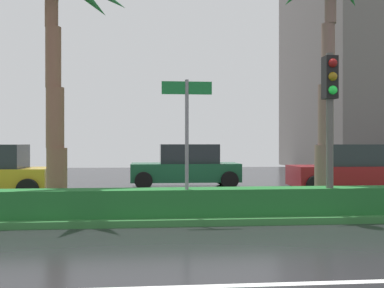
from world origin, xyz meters
TOP-DOWN VIEW (x-y plane):
  - ground_plane at (0.00, 9.00)m, footprint 90.00×42.00m
  - near_lane_divider_stripe at (0.00, 2.00)m, footprint 81.00×0.14m
  - median_strip at (0.00, 8.00)m, footprint 85.50×4.00m
  - median_hedge at (0.00, 6.60)m, footprint 76.50×0.70m
  - palm_tree_mid_left at (-3.57, 8.07)m, footprint 3.96×4.01m
  - traffic_signal_median_right at (2.87, 6.39)m, footprint 0.28×0.43m
  - street_name_sign at (-0.36, 6.41)m, footprint 1.10×0.08m
  - car_in_traffic_second at (0.33, 14.79)m, footprint 4.30×2.02m
  - car_in_traffic_third at (6.10, 12.25)m, footprint 4.30×2.02m

SIDE VIEW (x-z plane):
  - ground_plane at x=0.00m, z-range -0.10..0.00m
  - near_lane_divider_stripe at x=0.00m, z-range 0.00..0.01m
  - median_strip at x=0.00m, z-range 0.00..0.15m
  - median_hedge at x=0.00m, z-range 0.15..0.75m
  - car_in_traffic_second at x=0.33m, z-range -0.03..1.69m
  - car_in_traffic_third at x=6.10m, z-range -0.03..1.69m
  - street_name_sign at x=-0.36m, z-range 0.58..3.58m
  - traffic_signal_median_right at x=2.87m, z-range 0.84..4.48m
  - palm_tree_mid_left at x=-3.57m, z-range 2.03..8.57m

